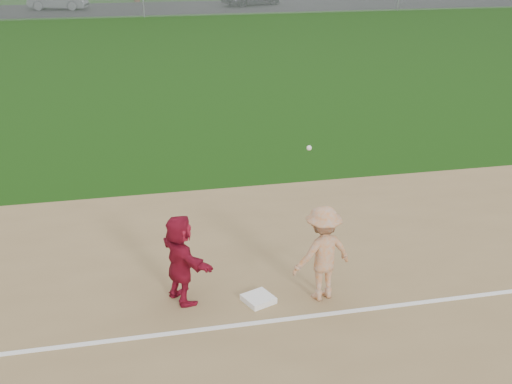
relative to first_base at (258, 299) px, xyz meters
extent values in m
plane|color=#153C0B|center=(0.33, 0.18, -0.07)|extent=(160.00, 160.00, 0.00)
cube|color=white|center=(0.33, -0.62, -0.05)|extent=(60.00, 0.10, 0.01)
cube|color=black|center=(0.33, 46.18, -0.07)|extent=(120.00, 10.00, 0.01)
cube|color=white|center=(0.00, 0.00, 0.00)|extent=(0.59, 0.59, 0.10)
imported|color=maroon|center=(-1.23, 0.33, 0.72)|extent=(0.97, 1.49, 1.54)
imported|color=#4F5155|center=(-6.12, 46.46, 0.70)|extent=(4.86, 2.64, 1.52)
imported|color=#A4A4A7|center=(1.06, -0.06, 0.77)|extent=(1.18, 0.86, 1.64)
sphere|color=white|center=(0.86, 0.21, 2.51)|extent=(0.08, 0.08, 0.08)
plane|color=#999EA0|center=(0.33, 40.18, 0.93)|extent=(110.00, 0.00, 110.00)
cylinder|color=gray|center=(0.33, 40.18, 0.93)|extent=(0.08, 0.08, 2.00)
camera|label=1|loc=(-2.01, -9.00, 5.65)|focal=45.00mm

